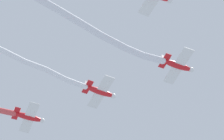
# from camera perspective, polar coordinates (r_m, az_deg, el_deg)

# --- Properties ---
(airplane_lead) EXTENTS (6.02, 4.69, 1.52)m
(airplane_lead) POSITION_cam_1_polar(r_m,az_deg,el_deg) (64.46, 7.45, 0.51)
(airplane_lead) COLOR red
(smoke_trail_lead) EXTENTS (5.86, 17.74, 1.56)m
(smoke_trail_lead) POSITION_cam_1_polar(r_m,az_deg,el_deg) (60.48, -1.17, 4.13)
(smoke_trail_lead) COLOR white
(airplane_left_wing) EXTENTS (6.07, 4.71, 1.52)m
(airplane_left_wing) POSITION_cam_1_polar(r_m,az_deg,el_deg) (66.86, -1.31, -2.45)
(airplane_left_wing) COLOR red
(smoke_trail_left_wing) EXTENTS (6.63, 19.89, 1.32)m
(smoke_trail_left_wing) POSITION_cam_1_polar(r_m,az_deg,el_deg) (63.95, -10.87, 1.59)
(smoke_trail_left_wing) COLOR white
(airplane_slot) EXTENTS (5.98, 4.67, 1.52)m
(airplane_slot) POSITION_cam_1_polar(r_m,az_deg,el_deg) (70.64, -9.34, -5.26)
(airplane_slot) COLOR red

